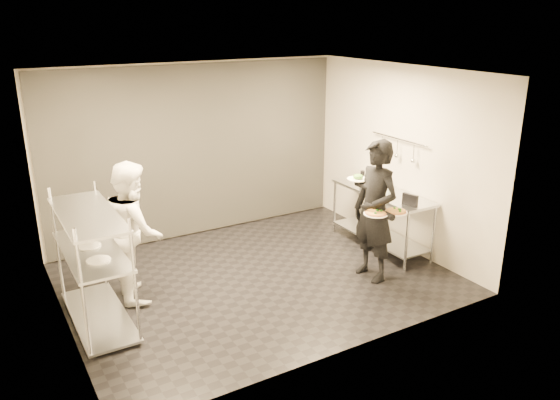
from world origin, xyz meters
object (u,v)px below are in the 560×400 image
salad_plate (358,178)px  pizza_plate_far (396,211)px  bottle_green (379,181)px  pass_rack (93,261)px  waiter (375,211)px  bottle_clear (389,186)px  pizza_plate_near (376,213)px  pos_monitor (410,200)px  chef (134,230)px  bottle_dark (362,178)px  prep_counter (381,209)px

salad_plate → pizza_plate_far: bearing=-73.0°
salad_plate → bottle_green: salad_plate is taller
pass_rack → bottle_green: (4.32, 0.08, 0.29)m
pizza_plate_far → bottle_green: (0.64, 1.09, 0.03)m
pizza_plate_far → salad_plate: size_ratio=1.03×
waiter → bottle_clear: bearing=124.7°
waiter → pizza_plate_near: size_ratio=6.10×
pos_monitor → bottle_green: bottle_green is taller
pos_monitor → salad_plate: bearing=142.9°
salad_plate → bottle_green: 1.01m
chef → bottle_clear: 3.77m
pizza_plate_near → bottle_clear: (0.92, 0.80, 0.01)m
chef → bottle_clear: size_ratio=7.88×
waiter → bottle_dark: (0.68, 1.14, 0.07)m
pass_rack → pizza_plate_far: size_ratio=5.27×
salad_plate → pos_monitor: (0.71, -0.30, -0.36)m
waiter → bottle_green: 1.14m
pass_rack → pizza_plate_near: (3.41, -0.93, 0.26)m
waiter → prep_counter: bearing=130.0°
salad_plate → bottle_green: bearing=31.2°
pizza_plate_near → pizza_plate_far: (0.27, -0.08, -0.00)m
pass_rack → pizza_plate_near: size_ratio=5.02×
pizza_plate_near → pos_monitor: size_ratio=1.35×
pizza_plate_far → bottle_clear: size_ratio=1.34×
chef → salad_plate: chef is taller
pos_monitor → chef: bearing=148.7°
pizza_plate_near → bottle_dark: bottle_dark is taller
waiter → chef: waiter is taller
prep_counter → pizza_plate_near: 1.37m
prep_counter → pass_rack: bearing=-180.0°
salad_plate → pos_monitor: bearing=-23.0°
pizza_plate_near → pizza_plate_far: same height
bottle_green → pass_rack: bearing=-178.9°
pizza_plate_near → bottle_clear: bottle_clear is taller
salad_plate → bottle_clear: bearing=19.3°
pass_rack → chef: size_ratio=0.89×
pos_monitor → bottle_clear: (0.12, 0.59, 0.03)m
pizza_plate_far → bottle_clear: 1.09m
waiter → pos_monitor: (0.66, 0.04, 0.03)m
prep_counter → pos_monitor: bearing=-99.5°
waiter → pizza_plate_far: size_ratio=6.40×
waiter → salad_plate: waiter is taller
chef → pos_monitor: (3.61, -1.12, 0.11)m
pizza_plate_near → bottle_green: (0.91, 1.01, 0.03)m
waiter → bottle_dark: size_ratio=8.05×
pass_rack → pizza_plate_far: pass_rack is taller
waiter → chef: bearing=-115.5°
salad_plate → pos_monitor: 0.85m
salad_plate → prep_counter: bearing=26.9°
pass_rack → salad_plate: 3.58m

